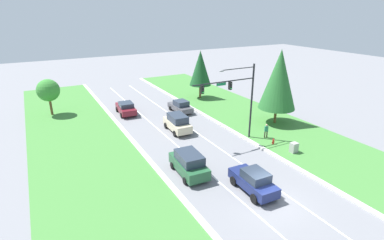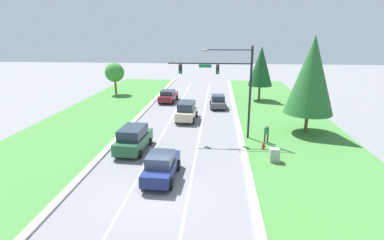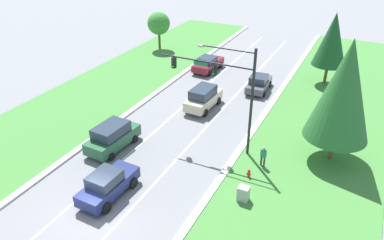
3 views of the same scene
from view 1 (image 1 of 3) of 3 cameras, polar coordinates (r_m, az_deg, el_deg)
ground_plane at (r=24.14m, az=14.32°, el=-14.74°), size 160.00×160.00×0.00m
curb_strip_right at (r=27.79m, az=23.16°, el=-10.65°), size 0.50×90.00×0.15m
curb_strip_left at (r=21.27m, az=2.30°, el=-19.24°), size 0.50×90.00×0.15m
grass_verge_right at (r=31.76m, az=29.21°, el=-7.77°), size 10.00×90.00×0.08m
lane_stripe_inner_left at (r=23.12m, az=10.88°, el=-16.17°), size 0.14×81.00×0.01m
lane_stripe_inner_right at (r=25.23m, az=17.44°, el=-13.38°), size 0.14×81.00×0.01m
traffic_signal_mast at (r=31.48m, az=8.54°, el=5.20°), size 7.41×0.41×8.33m
navy_sedan at (r=24.50m, az=11.64°, el=-11.30°), size 2.13×4.51×1.89m
forest_suv at (r=26.30m, az=-0.59°, el=-8.26°), size 2.38×4.73×2.05m
graphite_sedan at (r=42.03m, az=-2.20°, el=2.63°), size 2.18×4.43×1.70m
champagne_suv at (r=35.29m, az=-2.79°, el=-0.52°), size 2.24×4.64×2.08m
burgundy_sedan at (r=42.16m, az=-12.48°, el=2.25°), size 2.35×4.74×1.69m
utility_cabinet at (r=31.84m, az=18.84°, el=-5.05°), size 0.70×0.60×1.10m
pedestrian at (r=34.34m, az=13.95°, el=-1.95°), size 0.43×0.34×1.69m
fire_hydrant at (r=33.14m, az=15.22°, el=-4.02°), size 0.34×0.20×0.70m
conifer_near_right_tree at (r=47.77m, az=1.60°, el=9.86°), size 3.41×3.41×7.66m
oak_near_left_tree at (r=44.28m, az=-25.71°, el=5.10°), size 2.96×2.96×4.98m
conifer_far_right_tree at (r=37.93m, az=16.23°, el=7.42°), size 4.51×4.51×9.26m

